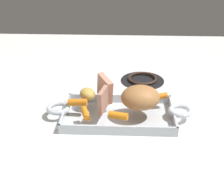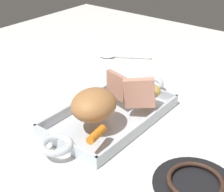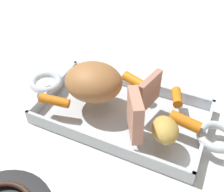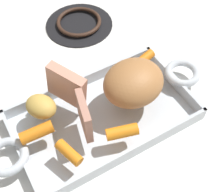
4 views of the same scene
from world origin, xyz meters
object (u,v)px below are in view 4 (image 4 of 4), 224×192
pork_roast (134,84)px  baby_carrot_short (142,61)px  baby_carrot_southwest (69,153)px  roast_slice_thick (84,116)px  baby_carrot_southeast (37,132)px  baby_carrot_long (122,132)px  potato_near_roast (41,107)px  roasting_dish (104,116)px  stove_burner_rear (79,23)px  roast_slice_thin (67,86)px

pork_roast → baby_carrot_short: pork_roast is taller
baby_carrot_southwest → baby_carrot_short: same height
roast_slice_thick → baby_carrot_southeast: 0.09m
roast_slice_thick → baby_carrot_long: size_ratio=1.23×
baby_carrot_southeast → baby_carrot_long: baby_carrot_southeast is taller
roast_slice_thick → potato_near_roast: bearing=129.0°
baby_carrot_short → roast_slice_thick: bearing=-155.7°
roasting_dish → pork_roast: (0.07, -0.00, 0.06)m
roasting_dish → baby_carrot_short: (0.13, 0.06, 0.04)m
pork_roast → stove_burner_rear: 0.31m
roast_slice_thin → stove_burner_rear: (0.14, 0.24, -0.07)m
baby_carrot_short → potato_near_roast: 0.24m
baby_carrot_southwest → baby_carrot_short: size_ratio=0.82×
roast_slice_thick → baby_carrot_long: (0.05, -0.05, -0.03)m
roast_slice_thick → baby_carrot_southwest: roast_slice_thick is taller
potato_near_roast → baby_carrot_southeast: bearing=-122.4°
roasting_dish → baby_carrot_short: bearing=25.2°
baby_carrot_southeast → baby_carrot_long: size_ratio=1.04×
roasting_dish → baby_carrot_southwest: size_ratio=8.97×
baby_carrot_southeast → baby_carrot_long: (0.14, -0.08, -0.00)m
roasting_dish → roast_slice_thick: roast_slice_thick is taller
baby_carrot_southeast → stove_burner_rear: baby_carrot_southeast is taller
baby_carrot_southwest → baby_carrot_long: bearing=-6.7°
baby_carrot_southwest → roast_slice_thin: bearing=65.1°
baby_carrot_southeast → stove_burner_rear: size_ratio=0.35×
roast_slice_thin → baby_carrot_long: bearing=-69.6°
pork_roast → roast_slice_thin: size_ratio=1.56×
potato_near_roast → baby_carrot_southwest: bearing=-87.3°
baby_carrot_long → potato_near_roast: bearing=131.1°
baby_carrot_short → baby_carrot_southwest: bearing=-152.7°
pork_roast → stove_burner_rear: bearing=85.8°
pork_roast → roast_slice_thick: bearing=-172.1°
potato_near_roast → baby_carrot_short: bearing=2.6°
roasting_dish → baby_carrot_southwest: 0.12m
roast_slice_thick → baby_carrot_short: 0.20m
pork_roast → roast_slice_thick: pork_roast is taller
roast_slice_thick → baby_carrot_long: bearing=-46.0°
baby_carrot_southeast → roast_slice_thick: bearing=-17.5°
roast_slice_thin → baby_carrot_southwest: size_ratio=1.50×
stove_burner_rear → baby_carrot_southwest: bearing=-118.7°
roast_slice_thick → baby_carrot_long: roast_slice_thick is taller
roasting_dish → baby_carrot_southeast: 0.14m
pork_roast → baby_carrot_short: 0.10m
baby_carrot_long → stove_burner_rear: bearing=75.9°
roasting_dish → baby_carrot_long: baby_carrot_long is taller
pork_roast → baby_carrot_southeast: 0.21m
pork_roast → potato_near_roast: pork_roast is taller
stove_burner_rear → baby_carrot_long: bearing=-104.1°
stove_burner_rear → roast_slice_thick: bearing=-114.1°
baby_carrot_southwest → baby_carrot_southeast: bearing=116.9°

